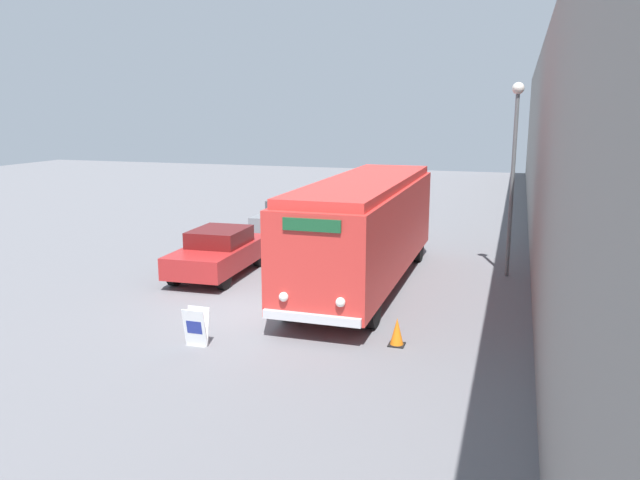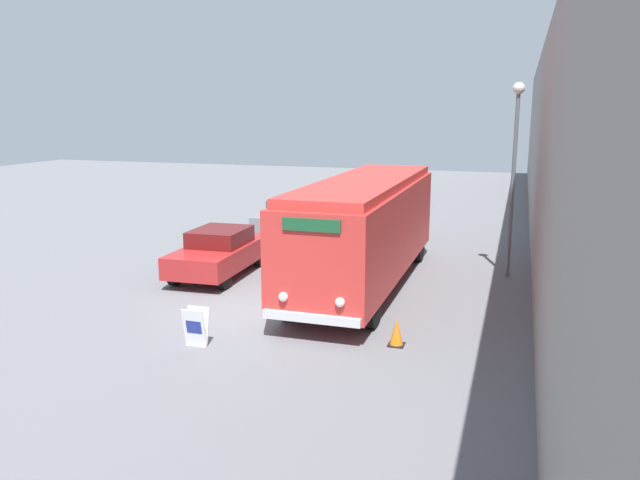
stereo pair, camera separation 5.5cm
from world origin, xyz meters
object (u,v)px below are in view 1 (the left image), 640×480
object	(u,v)px
parked_car_near	(219,252)
parked_car_mid	(290,216)
sign_board	(196,328)
streetlamp	(514,152)
vintage_bus	(365,226)
traffic_cone	(397,332)
parked_car_far	(338,196)

from	to	relation	value
parked_car_near	parked_car_mid	distance (m)	7.00
sign_board	streetlamp	bearing A→B (deg)	52.06
vintage_bus	sign_board	xyz separation A→B (m)	(-2.41, -5.88, -1.39)
parked_car_mid	traffic_cone	xyz separation A→B (m)	(6.70, -11.26, -0.47)
parked_car_near	parked_car_far	world-z (taller)	parked_car_far
vintage_bus	parked_car_mid	xyz separation A→B (m)	(-4.85, 6.75, -1.02)
sign_board	parked_car_mid	distance (m)	12.87
parked_car_near	streetlamp	bearing A→B (deg)	14.57
vintage_bus	traffic_cone	bearing A→B (deg)	-67.65
vintage_bus	traffic_cone	world-z (taller)	vintage_bus
parked_car_near	traffic_cone	xyz separation A→B (m)	(6.51, -4.27, -0.45)
parked_car_mid	parked_car_far	size ratio (longest dim) A/B	1.01
parked_car_mid	vintage_bus	bearing A→B (deg)	-54.20
parked_car_near	parked_car_far	distance (m)	13.73
vintage_bus	parked_car_mid	world-z (taller)	vintage_bus
streetlamp	traffic_cone	size ratio (longest dim) A/B	9.41
parked_car_mid	traffic_cone	bearing A→B (deg)	-59.13
parked_car_near	traffic_cone	bearing A→B (deg)	-35.59
sign_board	streetlamp	world-z (taller)	streetlamp
vintage_bus	traffic_cone	xyz separation A→B (m)	(1.85, -4.51, -1.49)
vintage_bus	streetlamp	world-z (taller)	streetlamp
parked_car_mid	streetlamp	bearing A→B (deg)	-25.88
sign_board	parked_car_far	xyz separation A→B (m)	(-2.31, 19.37, 0.34)
vintage_bus	sign_board	distance (m)	6.50
vintage_bus	parked_car_near	bearing A→B (deg)	-177.00
vintage_bus	parked_car_far	size ratio (longest dim) A/B	2.12
parked_car_near	parked_car_far	size ratio (longest dim) A/B	0.92
streetlamp	parked_car_near	size ratio (longest dim) A/B	1.37
sign_board	streetlamp	xyz separation A→B (m)	(6.46, 8.29, 3.49)
sign_board	parked_car_far	distance (m)	19.51
parked_car_far	streetlamp	bearing A→B (deg)	-54.84
traffic_cone	parked_car_far	bearing A→B (deg)	110.05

